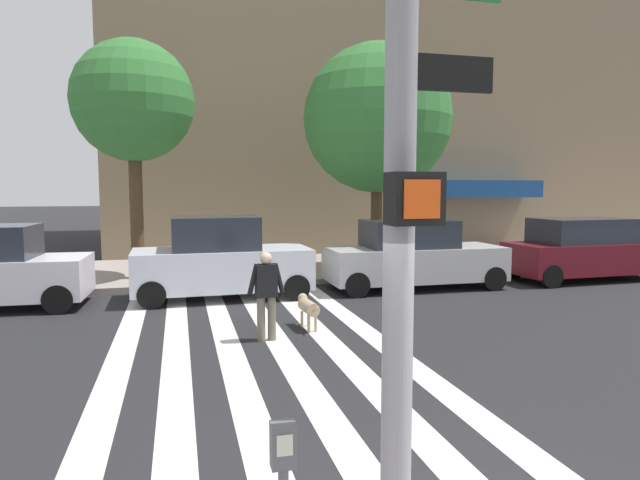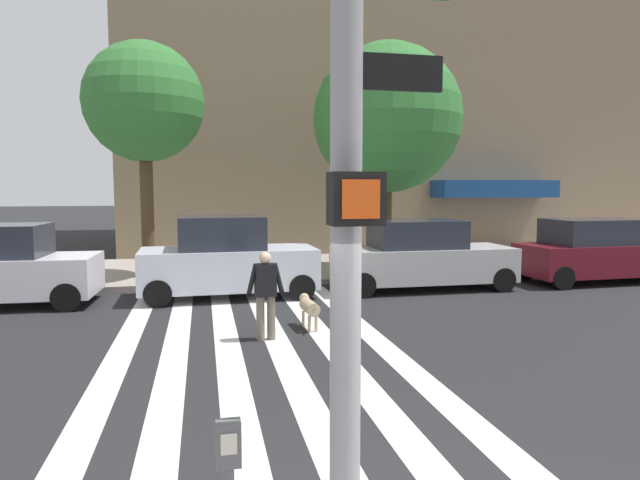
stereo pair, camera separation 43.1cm
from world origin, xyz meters
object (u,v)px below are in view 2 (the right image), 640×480
(street_tree_middle, at_px, (387,119))
(parked_car_fourth_in_line, at_px, (599,251))
(pedestrian_dog_walker, at_px, (266,291))
(street_tree_nearest, at_px, (144,104))
(traffic_light_pole, at_px, (350,55))
(parked_car_third_in_line, at_px, (421,257))
(dog_on_leash, at_px, (309,307))
(parked_car_behind_first, at_px, (227,260))

(street_tree_middle, bearing_deg, parked_car_fourth_in_line, -22.25)
(street_tree_middle, bearing_deg, pedestrian_dog_walker, -124.68)
(street_tree_middle, bearing_deg, street_tree_nearest, 176.32)
(traffic_light_pole, height_order, parked_car_third_in_line, traffic_light_pole)
(dog_on_leash, bearing_deg, parked_car_third_in_line, 42.75)
(parked_car_behind_first, height_order, pedestrian_dog_walker, parked_car_behind_first)
(pedestrian_dog_walker, bearing_deg, traffic_light_pole, -92.48)
(street_tree_nearest, bearing_deg, parked_car_fourth_in_line, -12.30)
(street_tree_nearest, bearing_deg, parked_car_behind_first, -52.46)
(parked_car_fourth_in_line, bearing_deg, parked_car_behind_first, 180.00)
(parked_car_fourth_in_line, height_order, dog_on_leash, parked_car_fourth_in_line)
(parked_car_behind_first, bearing_deg, parked_car_third_in_line, 0.01)
(parked_car_behind_first, xyz_separation_m, pedestrian_dog_walker, (0.51, -4.20, -0.04))
(parked_car_third_in_line, xyz_separation_m, street_tree_middle, (-0.21, 2.38, 4.03))
(pedestrian_dog_walker, xyz_separation_m, dog_on_leash, (0.93, 0.65, -0.48))
(pedestrian_dog_walker, distance_m, dog_on_leash, 1.24)
(street_tree_middle, height_order, dog_on_leash, street_tree_middle)
(parked_car_third_in_line, relative_size, pedestrian_dog_walker, 2.98)
(pedestrian_dog_walker, bearing_deg, parked_car_third_in_line, 41.35)
(parked_car_behind_first, bearing_deg, street_tree_middle, 25.23)
(street_tree_middle, distance_m, pedestrian_dog_walker, 8.95)
(parked_car_third_in_line, bearing_deg, dog_on_leash, -137.25)
(dog_on_leash, bearing_deg, pedestrian_dog_walker, -145.07)
(parked_car_third_in_line, bearing_deg, parked_car_behind_first, -179.99)
(parked_car_behind_first, height_order, dog_on_leash, parked_car_behind_first)
(pedestrian_dog_walker, relative_size, dog_on_leash, 1.54)
(street_tree_middle, bearing_deg, dog_on_leash, -121.41)
(parked_car_fourth_in_line, bearing_deg, traffic_light_pole, -133.69)
(parked_car_fourth_in_line, distance_m, dog_on_leash, 10.11)
(street_tree_middle, bearing_deg, parked_car_third_in_line, -84.86)
(street_tree_nearest, bearing_deg, pedestrian_dog_walker, -69.04)
(parked_car_third_in_line, relative_size, parked_car_fourth_in_line, 1.01)
(street_tree_nearest, height_order, dog_on_leash, street_tree_nearest)
(street_tree_nearest, bearing_deg, dog_on_leash, -60.40)
(parked_car_third_in_line, distance_m, street_tree_middle, 4.68)
(parked_car_behind_first, xyz_separation_m, street_tree_nearest, (-2.19, 2.85, 4.27))
(street_tree_nearest, bearing_deg, street_tree_middle, -3.68)
(traffic_light_pole, height_order, pedestrian_dog_walker, traffic_light_pole)
(parked_car_behind_first, height_order, parked_car_fourth_in_line, parked_car_behind_first)
(traffic_light_pole, relative_size, parked_car_fourth_in_line, 1.19)
(traffic_light_pole, relative_size, parked_car_third_in_line, 1.19)
(parked_car_third_in_line, height_order, street_tree_nearest, street_tree_nearest)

